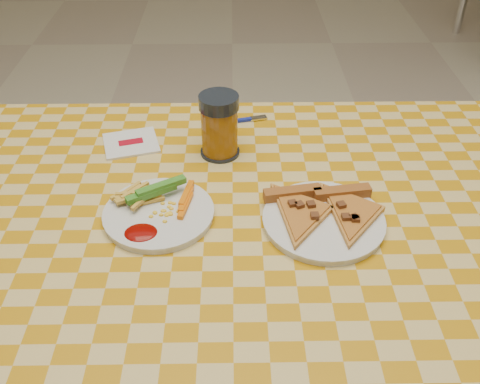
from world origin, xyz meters
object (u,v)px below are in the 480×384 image
table (233,245)px  plate_right (323,221)px  drink_glass (219,126)px  plate_left (159,215)px

table → plate_right: 0.19m
drink_glass → table: bearing=-82.8°
plate_right → drink_glass: drink_glass is taller
plate_left → plate_right: size_ratio=0.92×
plate_right → drink_glass: size_ratio=1.59×
plate_left → plate_right: same height
table → plate_left: size_ratio=6.35×
plate_left → plate_right: bearing=-4.5°
table → drink_glass: bearing=97.2°
table → drink_glass: drink_glass is taller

